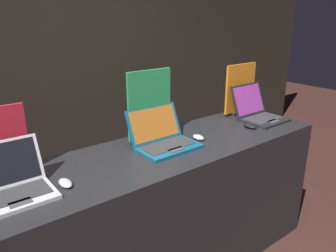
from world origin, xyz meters
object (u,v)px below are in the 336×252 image
Objects in this scene: laptop_front at (12,184)px; mouse_middle at (198,137)px; laptop_middle at (163,138)px; laptop_back at (258,112)px; mouse_back at (250,126)px; promo_stand_middle at (150,107)px; promo_stand_back at (240,90)px; mouse_front at (65,183)px.

mouse_middle is (1.21, -0.01, -0.04)m from laptop_front.
laptop_middle is 4.11× the size of mouse_middle.
mouse_back is at bearing -156.21° from laptop_back.
promo_stand_middle reaches higher than laptop_middle.
laptop_back is 0.25m from promo_stand_back.
promo_stand_back is (1.92, 0.23, 0.15)m from laptop_front.
laptop_back is 0.86× the size of promo_stand_back.
mouse_middle is at bearing -176.89° from laptop_back.
laptop_front is at bearing 179.34° from mouse_middle.
promo_stand_back is at bearing 90.00° from laptop_back.
mouse_front is at bearing 179.69° from mouse_back.
laptop_front is 3.63× the size of mouse_middle.
mouse_back is at bearing -7.47° from mouse_middle.
mouse_front is (0.23, -0.07, -0.04)m from laptop_front.
laptop_back is at bearing -1.02° from laptop_middle.
mouse_middle is at bearing -0.66° from laptop_front.
laptop_back is at bearing 3.18° from mouse_front.
laptop_front is at bearing -179.26° from laptop_back.
mouse_back is (0.48, -0.06, -0.00)m from mouse_middle.
laptop_front is 0.25m from mouse_front.
promo_stand_back reaches higher than laptop_back.
laptop_middle is 1.06× the size of laptop_back.
promo_stand_middle is (-0.26, 0.21, 0.22)m from mouse_middle.
laptop_front is at bearing -173.13° from promo_stand_back.
mouse_middle is (0.26, -0.06, -0.04)m from laptop_middle.
mouse_back is (1.46, -0.01, 0.00)m from mouse_front.
mouse_back is at bearing -126.76° from promo_stand_back.
laptop_middle is (0.95, 0.04, 0.00)m from laptop_front.
laptop_middle is 0.23m from promo_stand_middle.
mouse_front is at bearing -171.14° from laptop_middle.
laptop_front reaches higher than mouse_middle.
mouse_front is 0.94× the size of mouse_back.
promo_stand_back is at bearing 19.05° from mouse_middle.
laptop_back reaches higher than mouse_middle.
promo_stand_middle is 1.12× the size of promo_stand_back.
mouse_front is 0.79m from promo_stand_middle.
mouse_front is 1.73m from promo_stand_back.
promo_stand_back is (0.97, 0.04, -0.03)m from promo_stand_middle.
laptop_front is 0.72× the size of promo_stand_middle.
laptop_back is at bearing -9.79° from promo_stand_middle.
laptop_front is 0.98m from promo_stand_middle.
mouse_front is at bearing -176.77° from mouse_middle.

